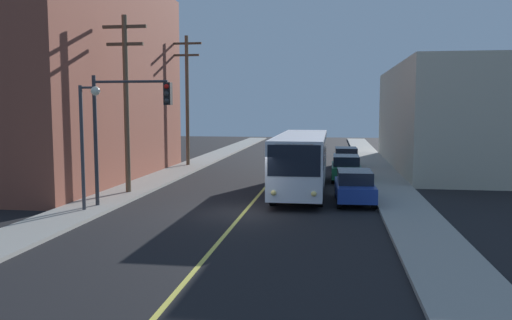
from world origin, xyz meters
TOP-DOWN VIEW (x-y plane):
  - ground_plane at (0.00, 0.00)m, footprint 120.00×120.00m
  - sidewalk_left at (-7.25, 10.00)m, footprint 2.50×90.00m
  - sidewalk_right at (7.25, 10.00)m, footprint 2.50×90.00m
  - lane_stripe_center at (0.00, 15.00)m, footprint 0.16×60.00m
  - building_left_brick at (-13.49, 8.94)m, footprint 10.00×19.73m
  - building_right_warehouse at (14.49, 19.71)m, footprint 12.00×23.01m
  - city_bus at (2.20, 6.20)m, footprint 2.58×12.16m
  - parked_car_blue at (4.98, 3.15)m, footprint 1.92×4.45m
  - parked_car_green at (4.76, 11.10)m, footprint 1.83×4.41m
  - parked_car_white at (4.92, 17.89)m, footprint 1.89×4.44m
  - utility_pole_near at (-7.01, 3.95)m, footprint 2.40×0.28m
  - utility_pole_mid at (-7.49, 17.37)m, footprint 2.40×0.28m
  - traffic_signal_left_corner at (-5.41, 0.06)m, footprint 3.75×0.48m
  - street_lamp_left at (-6.83, -1.05)m, footprint 0.98×0.40m

SIDE VIEW (x-z plane):
  - ground_plane at x=0.00m, z-range 0.00..0.00m
  - lane_stripe_center at x=0.00m, z-range 0.00..0.01m
  - sidewalk_left at x=-7.25m, z-range 0.00..0.15m
  - sidewalk_right at x=7.25m, z-range 0.00..0.15m
  - parked_car_blue at x=4.98m, z-range 0.03..1.65m
  - parked_car_green at x=4.76m, z-range 0.03..1.65m
  - parked_car_white at x=4.92m, z-range 0.03..1.65m
  - city_bus at x=2.20m, z-range 0.22..3.42m
  - street_lamp_left at x=-6.83m, z-range 0.99..6.49m
  - building_right_warehouse at x=14.49m, z-range 0.00..7.84m
  - traffic_signal_left_corner at x=-5.41m, z-range 1.30..7.30m
  - utility_pole_near at x=-7.01m, z-range 0.64..10.00m
  - utility_pole_mid at x=-7.49m, z-range 0.65..10.76m
  - building_left_brick at x=-13.49m, z-range 0.00..13.08m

